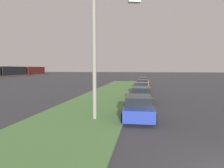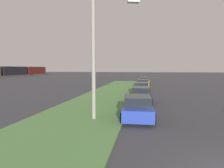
# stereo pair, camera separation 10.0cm
# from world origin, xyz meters

# --- Properties ---
(grass_median) EXTENTS (60.00, 6.00, 0.12)m
(grass_median) POSITION_xyz_m (10.00, 7.38, 0.06)
(grass_median) COLOR #517F42
(grass_median) RESTS_ON ground
(parked_car_blue) EXTENTS (4.38, 2.17, 1.47)m
(parked_car_blue) POSITION_xyz_m (6.68, 3.58, 0.72)
(parked_car_blue) COLOR #23389E
(parked_car_blue) RESTS_ON ground
(parked_car_black) EXTENTS (4.31, 2.04, 1.47)m
(parked_car_black) POSITION_xyz_m (12.35, 3.48, 0.72)
(parked_car_black) COLOR black
(parked_car_black) RESTS_ON ground
(parked_car_silver) EXTENTS (4.36, 2.14, 1.47)m
(parked_car_silver) POSITION_xyz_m (18.02, 3.55, 0.72)
(parked_car_silver) COLOR #B2B5BA
(parked_car_silver) RESTS_ON ground
(parked_car_orange) EXTENTS (4.31, 2.04, 1.47)m
(parked_car_orange) POSITION_xyz_m (24.26, 3.42, 0.72)
(parked_car_orange) COLOR orange
(parked_car_orange) RESTS_ON ground
(parked_car_yellow) EXTENTS (4.31, 2.04, 1.47)m
(parked_car_yellow) POSITION_xyz_m (30.63, 3.30, 0.72)
(parked_car_yellow) COLOR gold
(parked_car_yellow) RESTS_ON ground
(parked_car_white) EXTENTS (4.38, 2.18, 1.47)m
(parked_car_white) POSITION_xyz_m (36.40, 3.35, 0.72)
(parked_car_white) COLOR silver
(parked_car_white) RESTS_ON ground
(streetlight) EXTENTS (0.95, 2.83, 7.50)m
(streetlight) POSITION_xyz_m (5.80, 5.88, 4.39)
(streetlight) COLOR gray
(streetlight) RESTS_ON ground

